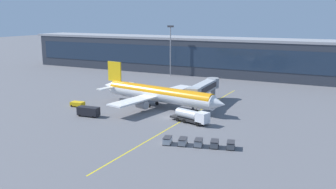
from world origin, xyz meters
TOP-DOWN VIEW (x-y plane):
  - ground_plane at (0.00, 0.00)m, footprint 700.00×700.00m
  - apron_lead_in_line at (3.90, 2.00)m, footprint 1.31×80.00m
  - terminal_building at (-7.21, 73.37)m, footprint 205.89×18.80m
  - main_airliner at (-8.17, 8.54)m, footprint 42.98×34.16m
  - jet_bridge at (2.23, 18.15)m, footprint 4.48×20.96m
  - fuel_tanker at (6.83, -2.03)m, footprint 11.07×5.36m
  - lavatory_truck at (-19.58, -8.34)m, footprint 5.98×2.81m
  - pushback_tug at (-29.24, -1.28)m, footprint 3.97×2.60m
  - baggage_cart_0 at (8.27, -18.15)m, footprint 2.17×2.94m
  - baggage_cart_1 at (11.37, -17.37)m, footprint 2.17×2.94m
  - baggage_cart_2 at (14.47, -16.59)m, footprint 2.17×2.94m
  - baggage_cart_3 at (17.58, -15.81)m, footprint 2.17×2.94m
  - baggage_cart_4 at (20.68, -15.03)m, footprint 2.17×2.94m
  - apron_light_mast_0 at (-30.28, 61.41)m, footprint 2.80×0.50m

SIDE VIEW (x-z plane):
  - ground_plane at x=0.00m, z-range 0.00..0.00m
  - apron_lead_in_line at x=3.90m, z-range 0.00..0.01m
  - baggage_cart_0 at x=8.27m, z-range 0.04..1.52m
  - baggage_cart_1 at x=11.37m, z-range 0.04..1.52m
  - baggage_cart_2 at x=14.47m, z-range 0.04..1.52m
  - baggage_cart_3 at x=17.58m, z-range 0.04..1.52m
  - baggage_cart_4 at x=20.68m, z-range 0.04..1.52m
  - pushback_tug at x=-29.24m, z-range 0.15..1.55m
  - lavatory_truck at x=-19.58m, z-range 0.17..2.67m
  - fuel_tanker at x=6.83m, z-range 0.12..3.37m
  - main_airliner at x=-8.17m, z-range -2.05..9.87m
  - jet_bridge at x=2.23m, z-range 1.60..8.20m
  - terminal_building at x=-7.21m, z-range 0.02..16.32m
  - apron_light_mast_0 at x=-30.28m, z-range 1.95..23.63m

